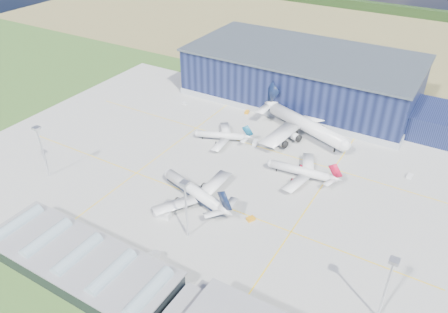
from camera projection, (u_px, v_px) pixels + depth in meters
ground at (210, 183)px, 176.79m from camera, size 600.00×600.00×0.00m
apron at (222, 171)px, 184.00m from camera, size 220.00×160.00×0.08m
farmland at (363, 37)px, 335.57m from camera, size 600.00×220.00×0.01m
treeline at (388, 9)px, 391.14m from camera, size 600.00×8.00×8.00m
hangar at (307, 79)px, 237.71m from camera, size 145.00×62.00×26.10m
glass_concourse at (88, 266)px, 134.26m from camera, size 78.00×23.00×8.60m
light_mast_west at (40, 144)px, 172.55m from camera, size 2.60×2.60×23.00m
light_mast_center at (186, 201)px, 142.47m from camera, size 2.60×2.60×23.00m
light_mast_east at (389, 280)px, 114.55m from camera, size 2.60×2.60×23.00m
airliner_navy at (194, 186)px, 164.46m from camera, size 47.40×46.82×12.59m
airliner_red at (300, 167)px, 177.03m from camera, size 34.70×34.07×10.43m
airliner_widebody at (307, 119)px, 203.22m from camera, size 73.80×73.12×18.59m
airliner_regional at (221, 132)px, 202.08m from camera, size 36.37×36.01×9.24m
gse_tug_b at (251, 219)px, 157.19m from camera, size 3.11×3.50×1.27m
gse_van_a at (162, 214)px, 158.32m from camera, size 6.36×3.81×2.59m
gse_cart_a at (410, 176)px, 179.53m from camera, size 2.38×3.26×1.32m
gse_van_b at (255, 143)px, 201.10m from camera, size 3.08×4.74×2.00m
gse_tug_c at (247, 112)px, 227.96m from camera, size 2.50×3.40×1.35m
gse_cart_b at (185, 103)px, 236.77m from camera, size 2.88×2.13×1.15m
airstair at (153, 259)px, 139.32m from camera, size 2.22×5.25×3.32m
car_b at (228, 302)px, 126.51m from camera, size 4.28×2.44×1.33m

